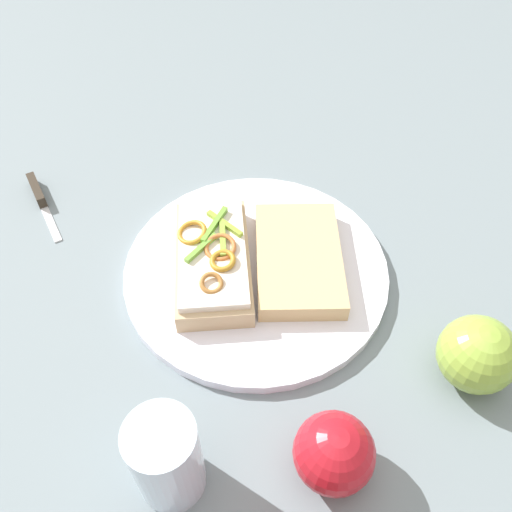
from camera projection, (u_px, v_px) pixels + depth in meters
The scene contains 8 objects.
ground_plane at pixel (256, 274), 0.65m from camera, with size 2.00×2.00×0.00m, color slate.
plate at pixel (256, 270), 0.65m from camera, with size 0.31×0.31×0.01m, color white.
sandwich at pixel (213, 259), 0.63m from camera, with size 0.09×0.17×0.05m.
bread_slice_side at pixel (298, 258), 0.64m from camera, with size 0.16×0.10×0.02m, color tan.
apple_0 at pixel (334, 453), 0.48m from camera, with size 0.07×0.07×0.07m, color #AF1722.
apple_2 at pixel (477, 354), 0.54m from camera, with size 0.08×0.08×0.08m, color #8AAC3C.
drinking_glass at pixel (167, 459), 0.46m from camera, with size 0.06×0.06×0.11m, color silver.
knife at pixel (39, 196), 0.73m from camera, with size 0.07×0.12×0.02m.
Camera 1 is at (0.02, 0.40, 0.51)m, focal length 37.96 mm.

